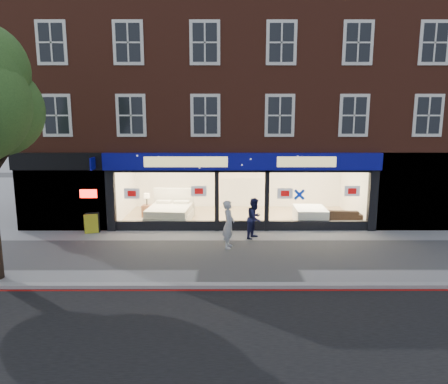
{
  "coord_description": "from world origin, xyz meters",
  "views": [
    {
      "loc": [
        -0.78,
        -13.38,
        4.57
      ],
      "look_at": [
        -0.75,
        2.5,
        1.75
      ],
      "focal_mm": 32.0,
      "sensor_mm": 36.0,
      "label": 1
    }
  ],
  "objects_px": {
    "display_bed": "(170,213)",
    "sofa": "(341,215)",
    "pedestrian_blue": "(255,218)",
    "pedestrian_grey": "(229,224)",
    "a_board": "(92,223)",
    "mattress_stack": "(310,215)"
  },
  "relations": [
    {
      "from": "sofa",
      "to": "pedestrian_blue",
      "type": "height_order",
      "value": "pedestrian_blue"
    },
    {
      "from": "display_bed",
      "to": "sofa",
      "type": "relative_size",
      "value": 1.37
    },
    {
      "from": "mattress_stack",
      "to": "pedestrian_blue",
      "type": "distance_m",
      "value": 3.4
    },
    {
      "from": "pedestrian_blue",
      "to": "display_bed",
      "type": "bearing_deg",
      "value": 86.76
    },
    {
      "from": "pedestrian_grey",
      "to": "pedestrian_blue",
      "type": "relative_size",
      "value": 1.08
    },
    {
      "from": "display_bed",
      "to": "sofa",
      "type": "xyz_separation_m",
      "value": [
        7.81,
        -0.05,
        -0.11
      ]
    },
    {
      "from": "display_bed",
      "to": "sofa",
      "type": "distance_m",
      "value": 7.81
    },
    {
      "from": "display_bed",
      "to": "pedestrian_blue",
      "type": "height_order",
      "value": "pedestrian_blue"
    },
    {
      "from": "sofa",
      "to": "pedestrian_blue",
      "type": "relative_size",
      "value": 1.12
    },
    {
      "from": "pedestrian_grey",
      "to": "display_bed",
      "type": "bearing_deg",
      "value": 47.32
    },
    {
      "from": "mattress_stack",
      "to": "a_board",
      "type": "xyz_separation_m",
      "value": [
        -9.3,
        -1.42,
        -0.01
      ]
    },
    {
      "from": "display_bed",
      "to": "mattress_stack",
      "type": "bearing_deg",
      "value": 1.43
    },
    {
      "from": "display_bed",
      "to": "pedestrian_blue",
      "type": "bearing_deg",
      "value": -29.16
    },
    {
      "from": "a_board",
      "to": "pedestrian_blue",
      "type": "relative_size",
      "value": 0.53
    },
    {
      "from": "sofa",
      "to": "pedestrian_grey",
      "type": "bearing_deg",
      "value": 41.92
    },
    {
      "from": "display_bed",
      "to": "pedestrian_grey",
      "type": "distance_m",
      "value": 4.49
    },
    {
      "from": "pedestrian_blue",
      "to": "pedestrian_grey",
      "type": "bearing_deg",
      "value": 169.11
    },
    {
      "from": "mattress_stack",
      "to": "pedestrian_grey",
      "type": "xyz_separation_m",
      "value": [
        -3.69,
        -3.29,
        0.44
      ]
    },
    {
      "from": "display_bed",
      "to": "a_board",
      "type": "xyz_separation_m",
      "value": [
        -2.99,
        -1.76,
        -0.04
      ]
    },
    {
      "from": "mattress_stack",
      "to": "sofa",
      "type": "distance_m",
      "value": 1.53
    },
    {
      "from": "pedestrian_grey",
      "to": "sofa",
      "type": "bearing_deg",
      "value": -43.94
    },
    {
      "from": "sofa",
      "to": "mattress_stack",
      "type": "bearing_deg",
      "value": 18.05
    }
  ]
}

